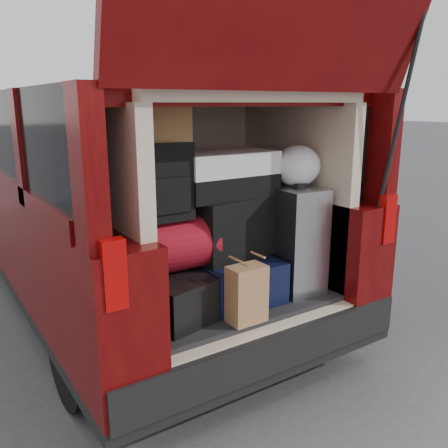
{
  "coord_description": "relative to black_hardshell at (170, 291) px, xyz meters",
  "views": [
    {
      "loc": [
        -1.49,
        -2.09,
        1.7
      ],
      "look_at": [
        0.03,
        0.2,
        0.99
      ],
      "focal_mm": 38.0,
      "sensor_mm": 36.0,
      "label": 1
    }
  ],
  "objects": [
    {
      "name": "black_soft_case",
      "position": [
        0.43,
        0.02,
        0.31
      ],
      "size": [
        0.54,
        0.36,
        0.36
      ],
      "primitive_type": "cube",
      "rotation": [
        0.0,
        0.0,
        0.11
      ],
      "color": "black",
      "rests_on": "navy_hardshell"
    },
    {
      "name": "ground",
      "position": [
        0.37,
        -0.15,
        -0.67
      ],
      "size": [
        80.0,
        80.0,
        0.0
      ],
      "primitive_type": "plane",
      "color": "#37373A",
      "rests_on": "ground"
    },
    {
      "name": "kraft_bag",
      "position": [
        0.28,
        -0.35,
        0.04
      ],
      "size": [
        0.2,
        0.13,
        0.31
      ],
      "primitive_type": "cube",
      "rotation": [
        0.0,
        0.0,
        0.01
      ],
      "color": "#AB764D",
      "rests_on": "load_floor"
    },
    {
      "name": "twotone_duffel",
      "position": [
        0.4,
        0.03,
        0.62
      ],
      "size": [
        0.6,
        0.32,
        0.27
      ],
      "primitive_type": "cube",
      "rotation": [
        0.0,
        0.0,
        0.02
      ],
      "color": "white",
      "rests_on": "black_soft_case"
    },
    {
      "name": "minivan",
      "position": [
        0.37,
        1.71,
        0.24
      ],
      "size": [
        1.9,
        5.35,
        2.77
      ],
      "color": "black",
      "rests_on": "ground"
    },
    {
      "name": "grocery_sack_lower",
      "position": [
        0.01,
        0.0,
        0.94
      ],
      "size": [
        0.26,
        0.22,
        0.21
      ],
      "primitive_type": "cube",
      "rotation": [
        0.0,
        0.0,
        -0.17
      ],
      "color": "brown",
      "rests_on": "backpack"
    },
    {
      "name": "black_hardshell",
      "position": [
        0.0,
        0.0,
        0.0
      ],
      "size": [
        0.55,
        0.67,
        0.24
      ],
      "primitive_type": "cube",
      "rotation": [
        0.0,
        0.0,
        0.21
      ],
      "color": "black",
      "rests_on": "load_floor"
    },
    {
      "name": "silver_roller",
      "position": [
        0.8,
        -0.1,
        0.21
      ],
      "size": [
        0.3,
        0.45,
        0.65
      ],
      "primitive_type": "cube",
      "rotation": [
        0.0,
        0.0,
        -0.05
      ],
      "color": "white",
      "rests_on": "load_floor"
    },
    {
      "name": "plastic_bag_right",
      "position": [
        0.83,
        -0.1,
        0.66
      ],
      "size": [
        0.33,
        0.32,
        0.25
      ],
      "primitive_type": "ellipsoid",
      "rotation": [
        0.0,
        0.0,
        0.19
      ],
      "color": "white",
      "rests_on": "silver_roller"
    },
    {
      "name": "navy_hardshell",
      "position": [
        0.41,
        -0.01,
        0.01
      ],
      "size": [
        0.5,
        0.6,
        0.25
      ],
      "primitive_type": "cube",
      "rotation": [
        0.0,
        0.0,
        -0.06
      ],
      "color": "black",
      "rests_on": "load_floor"
    },
    {
      "name": "backpack",
      "position": [
        -0.03,
        -0.02,
        0.63
      ],
      "size": [
        0.29,
        0.18,
        0.41
      ],
      "primitive_type": "cube",
      "rotation": [
        0.0,
        0.0,
        -0.0
      ],
      "color": "black",
      "rests_on": "red_duffel"
    },
    {
      "name": "load_floor",
      "position": [
        0.37,
        0.13,
        -0.39
      ],
      "size": [
        1.24,
        1.05,
        0.55
      ],
      "primitive_type": "cube",
      "color": "black",
      "rests_on": "ground"
    },
    {
      "name": "red_duffel",
      "position": [
        0.03,
        0.0,
        0.27
      ],
      "size": [
        0.48,
        0.32,
        0.3
      ],
      "primitive_type": "cube",
      "rotation": [
        0.0,
        0.0,
        -0.04
      ],
      "color": "maroon",
      "rests_on": "black_hardshell"
    }
  ]
}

